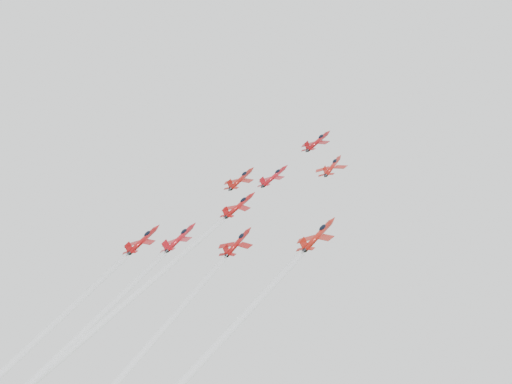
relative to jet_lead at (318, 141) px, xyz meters
The scene contains 6 objects.
jet_lead is the anchor object (origin of this frame).
jet_row2_left 24.44m from the jet_lead, 137.16° to the right, with size 9.92×12.21×9.32m.
jet_row2_center 20.23m from the jet_lead, 101.80° to the right, with size 8.79×10.82×8.25m.
jet_row2_right 23.49m from the jet_lead, 46.52° to the right, with size 8.56×10.53×8.03m.
jet_center 79.87m from the jet_lead, 94.74° to the right, with size 9.28×81.73×61.46m.
jet_rear_left 96.71m from the jet_lead, 100.81° to the right, with size 9.74×85.75×64.49m.
Camera 1 is at (91.31, -107.47, 116.46)m, focal length 40.00 mm.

